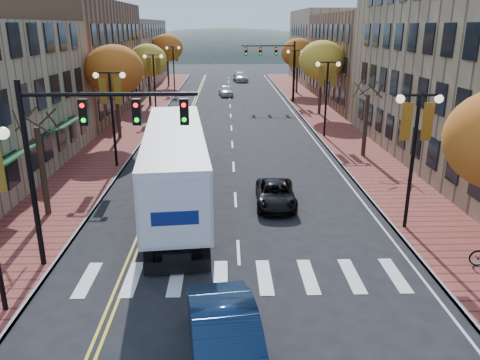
{
  "coord_description": "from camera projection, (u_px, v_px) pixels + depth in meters",
  "views": [
    {
      "loc": [
        -0.44,
        -13.0,
        8.72
      ],
      "look_at": [
        0.14,
        6.65,
        2.2
      ],
      "focal_mm": 35.0,
      "sensor_mm": 36.0,
      "label": 1
    }
  ],
  "objects": [
    {
      "name": "ground",
      "position": [
        242.0,
        309.0,
        15.09
      ],
      "size": [
        200.0,
        200.0,
        0.0
      ],
      "primitive_type": "plane",
      "color": "black",
      "rests_on": "ground"
    },
    {
      "name": "sidewalk_left",
      "position": [
        139.0,
        118.0,
        45.65
      ],
      "size": [
        4.0,
        85.0,
        0.15
      ],
      "primitive_type": "cube",
      "color": "brown",
      "rests_on": "ground"
    },
    {
      "name": "sidewalk_right",
      "position": [
        322.0,
        117.0,
        46.15
      ],
      "size": [
        4.0,
        85.0,
        0.15
      ],
      "primitive_type": "cube",
      "color": "brown",
      "rests_on": "ground"
    },
    {
      "name": "building_left_mid",
      "position": [
        61.0,
        59.0,
        47.03
      ],
      "size": [
        12.0,
        24.0,
        11.0
      ],
      "primitive_type": "cube",
      "color": "brown",
      "rests_on": "ground"
    },
    {
      "name": "building_left_far",
      "position": [
        117.0,
        53.0,
        70.99
      ],
      "size": [
        12.0,
        26.0,
        9.5
      ],
      "primitive_type": "cube",
      "color": "#9E8966",
      "rests_on": "ground"
    },
    {
      "name": "building_right_mid",
      "position": [
        390.0,
        59.0,
        53.88
      ],
      "size": [
        15.0,
        24.0,
        10.0
      ],
      "primitive_type": "cube",
      "color": "brown",
      "rests_on": "ground"
    },
    {
      "name": "building_right_far",
      "position": [
        344.0,
        46.0,
        74.59
      ],
      "size": [
        15.0,
        20.0,
        11.0
      ],
      "primitive_type": "cube",
      "color": "#9E8966",
      "rests_on": "ground"
    },
    {
      "name": "tree_left_a",
      "position": [
        43.0,
        172.0,
        21.72
      ],
      "size": [
        0.28,
        0.28,
        4.2
      ],
      "color": "#382619",
      "rests_on": "sidewalk_left"
    },
    {
      "name": "tree_left_b",
      "position": [
        115.0,
        70.0,
        35.89
      ],
      "size": [
        4.48,
        4.48,
        7.21
      ],
      "color": "#382619",
      "rests_on": "sidewalk_left"
    },
    {
      "name": "tree_left_c",
      "position": [
        148.0,
        60.0,
        51.19
      ],
      "size": [
        4.16,
        4.16,
        6.69
      ],
      "color": "#382619",
      "rests_on": "sidewalk_left"
    },
    {
      "name": "tree_left_d",
      "position": [
        167.0,
        48.0,
        68.1
      ],
      "size": [
        4.61,
        4.61,
        7.42
      ],
      "color": "#382619",
      "rests_on": "sidewalk_left"
    },
    {
      "name": "tree_right_b",
      "position": [
        365.0,
        126.0,
        31.71
      ],
      "size": [
        0.28,
        0.28,
        4.2
      ],
      "color": "#382619",
      "rests_on": "sidewalk_right"
    },
    {
      "name": "tree_right_c",
      "position": [
        322.0,
        60.0,
        45.88
      ],
      "size": [
        4.48,
        4.48,
        7.21
      ],
      "color": "#382619",
      "rests_on": "sidewalk_right"
    },
    {
      "name": "tree_right_d",
      "position": [
        298.0,
        53.0,
        61.11
      ],
      "size": [
        4.35,
        4.35,
        7.0
      ],
      "color": "#382619",
      "rests_on": "sidewalk_right"
    },
    {
      "name": "lamp_left_b",
      "position": [
        111.0,
        101.0,
        28.71
      ],
      "size": [
        1.96,
        0.36,
        6.05
      ],
      "color": "black",
      "rests_on": "ground"
    },
    {
      "name": "lamp_left_c",
      "position": [
        154.0,
        73.0,
        45.78
      ],
      "size": [
        1.96,
        0.36,
        6.05
      ],
      "color": "black",
      "rests_on": "ground"
    },
    {
      "name": "lamp_left_d",
      "position": [
        173.0,
        60.0,
        62.86
      ],
      "size": [
        1.96,
        0.36,
        6.05
      ],
      "color": "black",
      "rests_on": "ground"
    },
    {
      "name": "lamp_right_a",
      "position": [
        415.0,
        136.0,
        19.64
      ],
      "size": [
        1.96,
        0.36,
        6.05
      ],
      "color": "black",
      "rests_on": "ground"
    },
    {
      "name": "lamp_right_b",
      "position": [
        327.0,
        84.0,
        36.72
      ],
      "size": [
        1.96,
        0.36,
        6.05
      ],
      "color": "black",
      "rests_on": "ground"
    },
    {
      "name": "lamp_right_c",
      "position": [
        295.0,
        66.0,
        53.79
      ],
      "size": [
        1.96,
        0.36,
        6.05
      ],
      "color": "black",
      "rests_on": "ground"
    },
    {
      "name": "traffic_mast_near",
      "position": [
        82.0,
        140.0,
        16.23
      ],
      "size": [
        6.1,
        0.35,
        7.0
      ],
      "color": "black",
      "rests_on": "ground"
    },
    {
      "name": "traffic_mast_far",
      "position": [
        277.0,
        60.0,
        53.54
      ],
      "size": [
        6.1,
        0.34,
        7.0
      ],
      "color": "black",
      "rests_on": "ground"
    },
    {
      "name": "semi_truck",
      "position": [
        175.0,
        158.0,
        23.52
      ],
      "size": [
        4.21,
        16.49,
        4.08
      ],
      "rotation": [
        0.0,
        0.0,
        0.1
      ],
      "color": "black",
      "rests_on": "ground"
    },
    {
      "name": "navy_sedan",
      "position": [
        226.0,
        344.0,
        12.14
      ],
      "size": [
        2.44,
        5.3,
        1.68
      ],
      "primitive_type": "imported",
      "rotation": [
        0.0,
        0.0,
        0.13
      ],
      "color": "#0E1E38",
      "rests_on": "ground"
    },
    {
      "name": "black_suv",
      "position": [
        276.0,
        194.0,
        23.67
      ],
      "size": [
        2.11,
        4.29,
        1.17
      ],
      "primitive_type": "imported",
      "rotation": [
        0.0,
        0.0,
        -0.04
      ],
      "color": "black",
      "rests_on": "ground"
    },
    {
      "name": "car_far_white",
      "position": [
        226.0,
        90.0,
        60.52
      ],
      "size": [
        2.12,
        4.19,
        1.37
      ],
      "primitive_type": "imported",
      "rotation": [
        0.0,
        0.0,
        0.13
      ],
      "color": "silver",
      "rests_on": "ground"
    },
    {
      "name": "car_far_silver",
      "position": [
        241.0,
        77.0,
        76.14
      ],
      "size": [
        2.56,
        5.26,
        1.48
      ],
      "primitive_type": "imported",
      "rotation": [
        0.0,
        0.0,
        0.1
      ],
      "color": "#B9BAC1",
      "rests_on": "ground"
    },
    {
      "name": "car_far_oncoming",
      "position": [
        238.0,
        75.0,
        78.6
      ],
      "size": [
        1.92,
        4.7,
        1.52
      ],
      "primitive_type": "imported",
      "rotation": [
        0.0,
        0.0,
        3.07
      ],
      "color": "#9D9DA4",
      "rests_on": "ground"
    }
  ]
}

